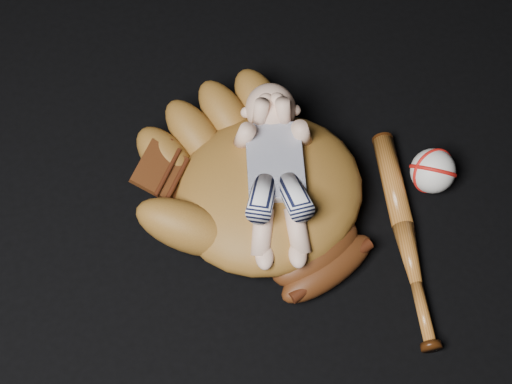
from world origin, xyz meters
The scene contains 4 objects.
baseball_glove centered at (0.07, 0.04, 0.08)m, with size 0.42×0.48×0.15m, color brown, non-canonical shape.
newborn_baby centered at (0.08, 0.03, 0.12)m, with size 0.16×0.34×0.14m, color #DEAC8F, non-canonical shape.
baseball_bat centered at (0.29, -0.09, 0.02)m, with size 0.04×0.42×0.04m, color #98541D, non-canonical shape.
baseball centered at (0.37, 0.02, 0.04)m, with size 0.08×0.08×0.08m, color white.
Camera 1 is at (-0.11, -0.63, 1.26)m, focal length 55.00 mm.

